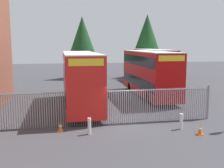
# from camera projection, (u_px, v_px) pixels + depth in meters

# --- Properties ---
(ground_plane) EXTENTS (100.00, 100.00, 0.00)m
(ground_plane) POSITION_uv_depth(u_px,v_px,m) (104.00, 99.00, 25.60)
(ground_plane) COLOR #3D3D42
(palisade_fence) EXTENTS (14.21, 0.14, 2.35)m
(palisade_fence) POSITION_uv_depth(u_px,v_px,m) (106.00, 106.00, 17.45)
(palisade_fence) COLOR gray
(palisade_fence) RESTS_ON ground
(double_decker_bus_near_gate) EXTENTS (2.54, 10.81, 4.42)m
(double_decker_bus_near_gate) POSITION_uv_depth(u_px,v_px,m) (149.00, 72.00, 26.57)
(double_decker_bus_near_gate) COLOR #B70C0C
(double_decker_bus_near_gate) RESTS_ON ground
(double_decker_bus_behind_fence_left) EXTENTS (2.54, 10.81, 4.42)m
(double_decker_bus_behind_fence_left) POSITION_uv_depth(u_px,v_px,m) (80.00, 78.00, 21.91)
(double_decker_bus_behind_fence_left) COLOR red
(double_decker_bus_behind_fence_left) RESTS_ON ground
(double_decker_bus_behind_fence_right) EXTENTS (2.54, 10.81, 4.42)m
(double_decker_bus_behind_fence_right) POSITION_uv_depth(u_px,v_px,m) (153.00, 65.00, 35.74)
(double_decker_bus_behind_fence_right) COLOR red
(double_decker_bus_behind_fence_right) RESTS_ON ground
(bollard_near_left) EXTENTS (0.20, 0.20, 0.95)m
(bollard_near_left) POSITION_uv_depth(u_px,v_px,m) (89.00, 126.00, 15.56)
(bollard_near_left) COLOR silver
(bollard_near_left) RESTS_ON ground
(bollard_center_front) EXTENTS (0.20, 0.20, 0.95)m
(bollard_center_front) POSITION_uv_depth(u_px,v_px,m) (181.00, 121.00, 16.51)
(bollard_center_front) COLOR silver
(bollard_center_front) RESTS_ON ground
(traffic_cone_by_gate) EXTENTS (0.34, 0.34, 0.59)m
(traffic_cone_by_gate) POSITION_uv_depth(u_px,v_px,m) (200.00, 130.00, 15.54)
(traffic_cone_by_gate) COLOR orange
(traffic_cone_by_gate) RESTS_ON ground
(traffic_cone_mid_forecourt) EXTENTS (0.34, 0.34, 0.59)m
(traffic_cone_mid_forecourt) POSITION_uv_depth(u_px,v_px,m) (60.00, 127.00, 16.08)
(traffic_cone_mid_forecourt) COLOR orange
(traffic_cone_mid_forecourt) RESTS_ON ground
(tree_tall_back) EXTENTS (4.59, 4.59, 9.15)m
(tree_tall_back) POSITION_uv_depth(u_px,v_px,m) (82.00, 39.00, 40.59)
(tree_tall_back) COLOR #4C3823
(tree_tall_back) RESTS_ON ground
(tree_short_side) EXTENTS (5.17, 5.17, 9.62)m
(tree_short_side) POSITION_uv_depth(u_px,v_px,m) (147.00, 39.00, 42.46)
(tree_short_side) COLOR #4C3823
(tree_short_side) RESTS_ON ground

